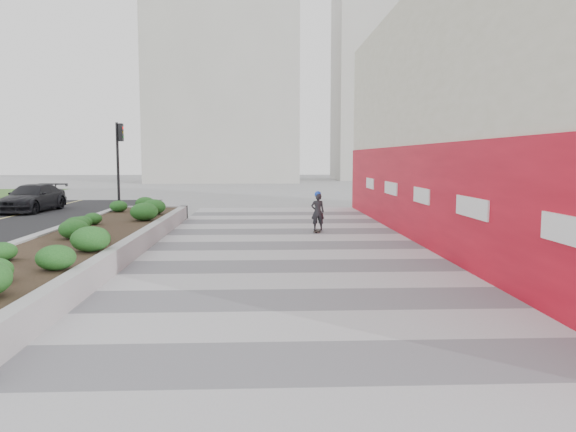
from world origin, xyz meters
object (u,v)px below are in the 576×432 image
object	(u,v)px
planter	(87,239)
traffic_signal_near	(119,155)
skateboarder	(318,211)
car_dark	(32,198)

from	to	relation	value
planter	traffic_signal_near	distance (m)	10.90
traffic_signal_near	skateboarder	distance (m)	10.73
skateboarder	car_dark	xyz separation A→B (m)	(-13.17, 8.34, -0.08)
planter	car_dark	world-z (taller)	car_dark
skateboarder	car_dark	size ratio (longest dim) A/B	0.32
skateboarder	car_dark	world-z (taller)	skateboarder
planter	car_dark	xyz separation A→B (m)	(-6.49, 12.49, 0.24)
skateboarder	car_dark	bearing A→B (deg)	162.70
planter	car_dark	bearing A→B (deg)	117.46
planter	skateboarder	bearing A→B (deg)	31.83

